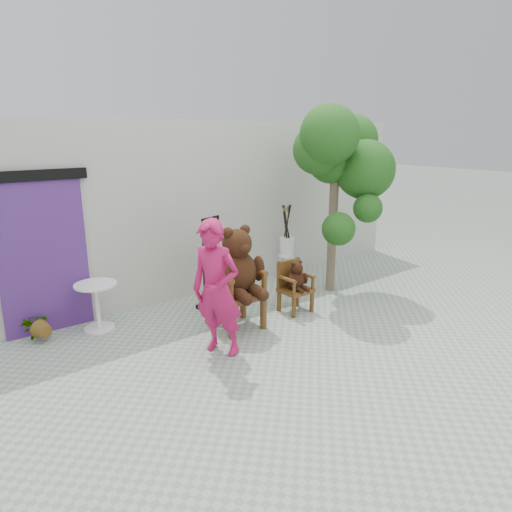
% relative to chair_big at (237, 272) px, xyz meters
% --- Properties ---
extents(ground_plane, '(60.00, 60.00, 0.00)m').
position_rel_chair_big_xyz_m(ground_plane, '(0.79, -0.99, -0.86)').
color(ground_plane, '#98A392').
rests_on(ground_plane, ground).
extents(back_wall, '(9.00, 1.00, 3.00)m').
position_rel_chair_big_xyz_m(back_wall, '(0.79, 2.11, 0.64)').
color(back_wall, beige).
rests_on(back_wall, ground).
extents(doorway, '(1.40, 0.11, 2.33)m').
position_rel_chair_big_xyz_m(doorway, '(-2.21, 1.59, 0.31)').
color(doorway, '#4F2674').
rests_on(doorway, ground).
extents(chair_big, '(0.76, 0.81, 1.54)m').
position_rel_chair_big_xyz_m(chair_big, '(0.00, 0.00, 0.00)').
color(chair_big, '#4A2B0F').
rests_on(chair_big, ground).
extents(chair_small, '(0.47, 0.46, 0.85)m').
position_rel_chair_big_xyz_m(chair_small, '(1.10, -0.05, -0.35)').
color(chair_small, '#4A2B0F').
rests_on(chair_small, ground).
extents(person, '(0.69, 0.79, 1.82)m').
position_rel_chair_big_xyz_m(person, '(-0.72, -0.58, 0.05)').
color(person, '#B71653').
rests_on(person, ground).
extents(cafe_table, '(0.60, 0.60, 0.70)m').
position_rel_chair_big_xyz_m(cafe_table, '(-1.65, 1.20, -0.42)').
color(cafe_table, white).
rests_on(cafe_table, ground).
extents(display_stand, '(0.53, 0.46, 1.51)m').
position_rel_chair_big_xyz_m(display_stand, '(0.15, 0.91, -0.27)').
color(display_stand, black).
rests_on(display_stand, ground).
extents(stool_bucket, '(0.32, 0.32, 1.45)m').
position_rel_chair_big_xyz_m(stool_bucket, '(2.17, 1.36, -0.22)').
color(stool_bucket, white).
rests_on(stool_bucket, ground).
extents(tree, '(1.94, 1.70, 3.25)m').
position_rel_chair_big_xyz_m(tree, '(2.43, 0.30, 1.57)').
color(tree, brown).
rests_on(tree, ground).
extents(potted_plant, '(0.47, 0.44, 0.44)m').
position_rel_chair_big_xyz_m(potted_plant, '(-2.43, 1.36, -0.64)').
color(potted_plant, '#113A0F').
rests_on(potted_plant, ground).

